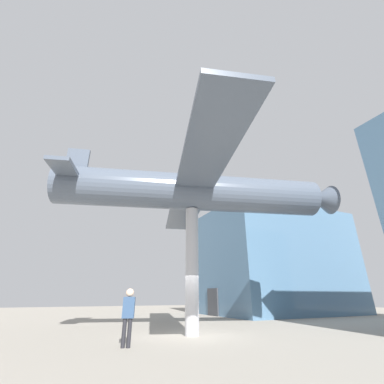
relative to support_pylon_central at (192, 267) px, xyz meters
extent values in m
plane|color=gray|center=(0.00, 0.00, -2.90)|extent=(80.00, 80.00, 0.00)
cube|color=slate|center=(-10.51, 14.12, 1.97)|extent=(11.15, 14.10, 9.73)
cube|color=#383A3F|center=(-10.51, 14.12, 7.13)|extent=(0.36, 13.39, 0.60)
cube|color=#383A3F|center=(-10.51, 7.01, -1.75)|extent=(1.80, 0.12, 2.30)
cylinder|color=#B7B7BC|center=(0.00, 0.00, 0.00)|extent=(0.63, 0.63, 5.79)
cylinder|color=#4C5666|center=(0.00, 0.00, 3.87)|extent=(5.78, 13.73, 1.94)
cube|color=#4C5666|center=(0.00, 0.00, 3.87)|extent=(15.69, 6.36, 0.18)
cube|color=#4C5666|center=(-1.72, -5.80, 4.01)|extent=(5.13, 2.40, 0.18)
cube|color=#4C5666|center=(-1.72, -5.80, 5.00)|extent=(0.49, 1.11, 1.87)
cone|color=#4C5666|center=(2.13, 7.18, 3.87)|extent=(1.93, 1.65, 1.65)
sphere|color=black|center=(2.36, 7.94, 3.87)|extent=(0.44, 0.44, 0.44)
cylinder|color=#232328|center=(1.56, -3.29, -2.45)|extent=(0.14, 0.14, 0.89)
cylinder|color=#232328|center=(1.61, -3.12, -2.45)|extent=(0.14, 0.14, 0.89)
cube|color=navy|center=(1.58, -3.20, -1.66)|extent=(0.34, 0.45, 0.69)
sphere|color=beige|center=(1.58, -3.20, -1.17)|extent=(0.28, 0.28, 0.28)
camera|label=1|loc=(11.47, -5.38, -1.30)|focal=24.00mm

